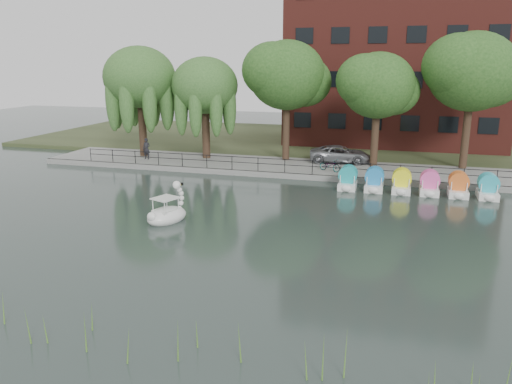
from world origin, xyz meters
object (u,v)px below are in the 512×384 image
at_px(minivan, 340,153).
at_px(pedestrian, 146,147).
at_px(swan_boat, 167,213).
at_px(bicycle, 330,164).

xyz_separation_m(minivan, pedestrian, (-15.36, -2.95, 0.23)).
bearing_deg(swan_boat, bicycle, 83.36).
bearing_deg(pedestrian, minivan, 12.74).
xyz_separation_m(bicycle, swan_boat, (-6.74, -12.89, -0.46)).
relative_size(minivan, bicycle, 3.18).
distance_m(bicycle, swan_boat, 14.56).
height_order(bicycle, pedestrian, pedestrian).
height_order(pedestrian, swan_boat, pedestrian).
height_order(minivan, bicycle, minivan).
xyz_separation_m(bicycle, pedestrian, (-15.01, 0.47, 0.49)).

